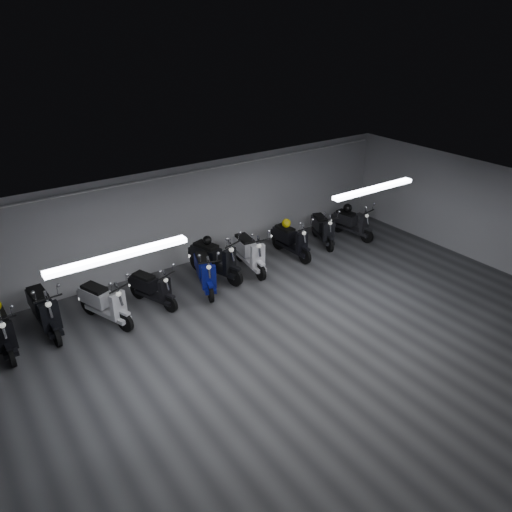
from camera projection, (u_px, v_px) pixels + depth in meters
floor at (294, 356)px, 9.94m from camera, size 14.00×10.00×0.01m
ceiling at (300, 231)px, 8.69m from camera, size 14.00×10.00×0.01m
back_wall at (180, 218)px, 13.00m from camera, size 14.00×0.01×2.80m
right_wall at (501, 219)px, 12.88m from camera, size 0.01×10.00×2.80m
fluor_strip_left at (119, 256)px, 7.92m from camera, size 2.40×0.18×0.08m
fluor_strip_right at (374, 189)px, 10.98m from camera, size 2.40×0.18×0.08m
conduit at (178, 174)px, 12.39m from camera, size 13.60×0.05×0.05m
scooter_0 at (0, 323)px, 9.80m from camera, size 0.64×1.82×1.34m
scooter_1 at (43, 304)px, 10.38m from camera, size 0.73×1.95×1.43m
scooter_2 at (104, 297)px, 10.73m from camera, size 1.22×1.91×1.35m
scooter_3 at (152, 283)px, 11.42m from camera, size 1.09×1.71×1.21m
scooter_4 at (205, 267)px, 12.05m from camera, size 1.11×1.87×1.32m
scooter_5 at (215, 253)px, 12.57m from camera, size 1.19×2.06×1.46m
scooter_6 at (250, 247)px, 12.98m from camera, size 0.87×1.94×1.40m
scooter_7 at (292, 235)px, 13.77m from camera, size 0.66×1.80×1.32m
scooter_8 at (323, 224)px, 14.54m from camera, size 1.13×1.82×1.28m
scooter_9 at (353, 219)px, 14.98m from camera, size 0.82×1.76×1.26m
helmet_1 at (348, 208)px, 15.01m from camera, size 0.28×0.28×0.28m
helmet_2 at (286, 223)px, 13.82m from camera, size 0.26×0.26×0.26m
helmet_3 at (207, 240)px, 12.59m from camera, size 0.24×0.24×0.24m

